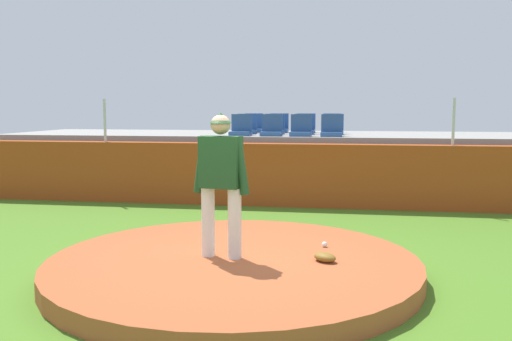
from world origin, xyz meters
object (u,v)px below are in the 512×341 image
Objects in this scene: pitcher at (221,174)px; stadium_chair_6 at (304,128)px; stadium_chair_5 at (275,128)px; stadium_chair_2 at (301,129)px; stadium_chair_11 at (332,127)px; stadium_chair_1 at (272,129)px; stadium_chair_7 at (334,128)px; stadium_chair_9 at (279,127)px; stadium_chair_10 at (306,127)px; stadium_chair_3 at (332,130)px; stadium_chair_8 at (254,126)px; fielding_glove at (325,257)px; stadium_chair_0 at (241,129)px; baseball at (324,244)px; stadium_chair_4 at (247,128)px.

pitcher is 3.63× the size of stadium_chair_6.
stadium_chair_2 is at bearing 127.86° from stadium_chair_5.
stadium_chair_5 is at bearing 31.97° from stadium_chair_11.
stadium_chair_1 is at bearing 101.04° from pitcher.
stadium_chair_7 and stadium_chair_9 have the same top height.
stadium_chair_10 is 0.69m from stadium_chair_11.
stadium_chair_2 and stadium_chair_3 have the same top height.
stadium_chair_2 is 1.00× the size of stadium_chair_9.
stadium_chair_5 is 1.00× the size of stadium_chair_8.
stadium_chair_7 is at bearing -91.60° from stadium_chair_3.
stadium_chair_3 is 1.00× the size of stadium_chair_5.
stadium_chair_11 is (-0.11, 7.84, 1.32)m from fielding_glove.
stadium_chair_11 is (0.66, 0.88, 0.00)m from stadium_chair_6.
stadium_chair_8 is at bearing 0.04° from stadium_chair_9.
stadium_chair_10 is at bearing 132.90° from fielding_glove.
stadium_chair_1 is 1.00× the size of stadium_chair_5.
stadium_chair_9 is 0.71m from stadium_chair_10.
stadium_chair_10 is (1.39, 0.05, 0.00)m from stadium_chair_8.
stadium_chair_0 is at bearing 22.57° from stadium_chair_7.
stadium_chair_3 reaches higher than baseball.
stadium_chair_5 is (-0.22, 6.96, 0.32)m from pitcher.
stadium_chair_10 is (-0.77, 7.15, 1.34)m from baseball.
stadium_chair_3 and stadium_chair_8 have the same top height.
baseball is at bearing 90.29° from stadium_chair_7.
stadium_chair_3 is at bearing 139.73° from stadium_chair_8.
baseball is at bearing 112.02° from stadium_chair_0.
stadium_chair_1 is (-1.46, 6.03, 1.32)m from fielding_glove.
stadium_chair_8 is at bearing -40.27° from stadium_chair_3.
pitcher is at bearing -143.02° from fielding_glove.
stadium_chair_8 is 1.39m from stadium_chair_10.
stadium_chair_8 is 1.00× the size of stadium_chair_11.
stadium_chair_5 is 0.74m from stadium_chair_6.
stadium_chair_9 reaches higher than fielding_glove.
stadium_chair_2 is at bearing 51.49° from stadium_chair_7.
stadium_chair_6 is (1.44, 0.00, 0.00)m from stadium_chair_4.
pitcher is 7.02m from stadium_chair_4.
stadium_chair_6 is 1.00× the size of stadium_chair_11.
stadium_chair_7 is at bearing 128.73° from stadium_chair_10.
stadium_chair_2 is at bearing 147.07° from stadium_chair_4.
stadium_chair_4 and stadium_chair_9 have the same top height.
stadium_chair_1 is 1.00× the size of stadium_chair_2.
stadium_chair_8 is 1.00× the size of stadium_chair_9.
fielding_glove is 8.22m from stadium_chair_8.
stadium_chair_4 is at bearing -32.93° from stadium_chair_2.
fielding_glove is at bearing 103.64° from stadium_chair_1.
stadium_chair_9 is (-0.73, 0.85, 0.00)m from stadium_chair_6.
stadium_chair_4 is 0.70m from stadium_chair_5.
stadium_chair_0 and stadium_chair_8 have the same top height.
stadium_chair_0 is at bearing 89.87° from stadium_chair_8.
stadium_chair_10 is at bearing -109.93° from stadium_chair_1.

